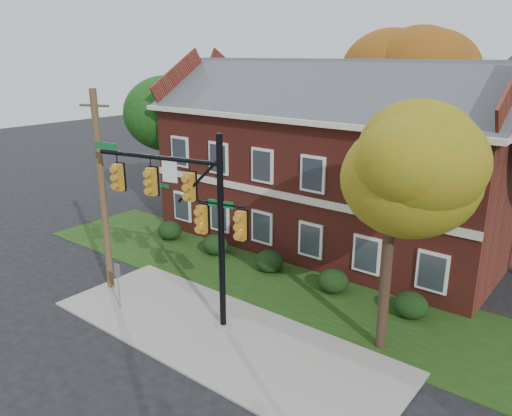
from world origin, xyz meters
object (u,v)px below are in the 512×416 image
Objects in this scene: hedge_far_left at (170,231)px; hedge_left at (215,245)px; hedge_far_right at (411,305)px; hedge_right at (333,281)px; tree_left_rear at (185,110)px; traffic_signal at (189,208)px; tree_far_rear at (417,74)px; utility_pole at (102,193)px; apartment_building at (329,153)px; hedge_center at (269,261)px; tree_near_right at (400,166)px; sign_post at (118,279)px.

hedge_left is (3.50, 0.00, 0.00)m from hedge_far_left.
hedge_right is at bearing 180.00° from hedge_far_right.
tree_left_rear is 14.13m from traffic_signal.
hedge_left is 0.16× the size of tree_left_rear.
hedge_left is 7.00m from hedge_right.
hedge_right is 3.50m from hedge_far_right.
tree_far_rear is at bearing 38.97° from tree_left_rear.
traffic_signal is 0.85× the size of utility_pole.
hedge_right is at bearing 0.00° from hedge_far_left.
traffic_signal is at bearing -140.23° from hedge_far_right.
hedge_far_right is at bearing -36.89° from apartment_building.
utility_pole reaches higher than hedge_left.
hedge_right and hedge_far_right have the same top height.
hedge_center is 15.57m from tree_far_rear.
tree_far_rear is at bearing 84.15° from hedge_center.
apartment_building is 13.43× the size of hedge_far_left.
hedge_left is 1.00× the size of hedge_center.
apartment_building is 2.15× the size of utility_pole.
traffic_signal is at bearing -92.87° from tree_far_rear.
hedge_far_left is 7.90m from tree_left_rear.
hedge_far_right is at bearing 0.00° from hedge_center.
tree_far_rear reaches higher than tree_left_rear.
hedge_far_right is (3.50, 0.00, 0.00)m from hedge_right.
utility_pole is (-11.71, -2.96, -2.24)m from tree_near_right.
tree_near_right is 0.97× the size of tree_left_rear.
apartment_building reaches higher than tree_near_right.
tree_far_rear is (-2.16, 13.09, 8.32)m from hedge_right.
apartment_building is 9.82m from hedge_far_right.
tree_left_rear reaches higher than hedge_left.
sign_post is at bearing -101.93° from apartment_building.
hedge_left and hedge_center have the same top height.
hedge_center is at bearing 61.22° from sign_post.
hedge_left is 0.16× the size of utility_pole.
hedge_far_left is 1.00× the size of hedge_far_right.
hedge_far_right is at bearing 94.52° from tree_near_right.
utility_pole is at bearing 171.36° from traffic_signal.
tree_near_right reaches higher than traffic_signal.
traffic_signal is (-3.09, -5.48, 4.10)m from hedge_right.
hedge_far_right is (10.50, 0.00, 0.00)m from hedge_left.
sign_post is (-6.04, -6.76, 0.85)m from hedge_right.
traffic_signal is at bearing -54.50° from hedge_left.
tree_far_rear is (-5.88, 15.93, 2.17)m from tree_near_right.
tree_near_right is at bearing -22.36° from tree_left_rear.
tree_left_rear is (-6.23, 4.14, 6.16)m from hedge_left.
tree_near_right is (7.22, -8.09, 1.68)m from apartment_building.
tree_far_rear is at bearing 113.37° from hedge_far_right.
tree_left_rear is at bearing 99.17° from utility_pole.
apartment_building is at bearing 131.77° from tree_near_right.
hedge_far_right is (14.00, 0.00, 0.00)m from hedge_far_left.
hedge_right is (7.00, 0.00, 0.00)m from hedge_left.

